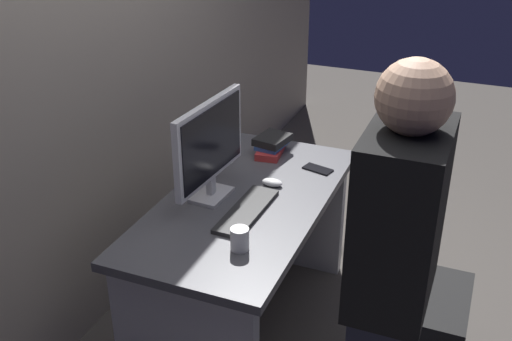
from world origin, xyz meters
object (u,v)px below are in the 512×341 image
object	(u,v)px
desk	(246,242)
keyboard	(247,211)
cell_phone	(318,169)
book_stack	(272,145)
mouse	(272,182)
office_chair	(401,301)
person_at_desk	(390,298)
cup_near_keyboard	(240,239)
handbag	(381,238)
monitor	(210,145)

from	to	relation	value
desk	keyboard	bearing A→B (deg)	-155.30
desk	cell_phone	xyz separation A→B (m)	(0.40, -0.22, 0.24)
book_stack	desk	bearing A→B (deg)	-172.59
keyboard	mouse	world-z (taller)	mouse
office_chair	mouse	bearing A→B (deg)	72.12
person_at_desk	cup_near_keyboard	xyz separation A→B (m)	(0.20, 0.62, -0.05)
desk	book_stack	xyz separation A→B (m)	(0.50, 0.06, 0.28)
handbag	book_stack	bearing A→B (deg)	123.25
office_chair	person_at_desk	distance (m)	0.67
keyboard	handbag	size ratio (longest dim) A/B	1.14
mouse	cup_near_keyboard	xyz separation A→B (m)	(-0.55, -0.07, 0.03)
keyboard	book_stack	xyz separation A→B (m)	(0.62, 0.12, 0.04)
desk	person_at_desk	xyz separation A→B (m)	(-0.59, -0.76, 0.33)
office_chair	keyboard	distance (m)	0.77
desk	handbag	distance (m)	1.06
monitor	mouse	xyz separation A→B (m)	(0.20, -0.22, -0.24)
mouse	cell_phone	distance (m)	0.29
keyboard	mouse	xyz separation A→B (m)	(0.28, -0.01, 0.01)
office_chair	person_at_desk	size ratio (longest dim) A/B	0.57
office_chair	cell_phone	bearing A→B (deg)	48.86
person_at_desk	cell_phone	size ratio (longest dim) A/B	11.38
office_chair	cup_near_keyboard	xyz separation A→B (m)	(-0.33, 0.61, 0.36)
person_at_desk	keyboard	world-z (taller)	person_at_desk
office_chair	person_at_desk	world-z (taller)	person_at_desk
office_chair	keyboard	bearing A→B (deg)	95.01
keyboard	person_at_desk	bearing A→B (deg)	-122.33
mouse	book_stack	size ratio (longest dim) A/B	0.43
mouse	handbag	size ratio (longest dim) A/B	0.26
person_at_desk	mouse	xyz separation A→B (m)	(0.75, 0.70, -0.08)
keyboard	handbag	bearing A→B (deg)	-22.62
desk	mouse	xyz separation A→B (m)	(0.16, -0.07, 0.25)
mouse	monitor	bearing A→B (deg)	132.83
person_at_desk	keyboard	distance (m)	0.86
cell_phone	handbag	distance (m)	0.81
cup_near_keyboard	book_stack	bearing A→B (deg)	13.00
desk	monitor	size ratio (longest dim) A/B	2.55
office_chair	cell_phone	distance (m)	0.77
keyboard	book_stack	size ratio (longest dim) A/B	1.87
monitor	cell_phone	xyz separation A→B (m)	(0.44, -0.37, -0.25)
handbag	monitor	bearing A→B (deg)	144.58
monitor	cell_phone	size ratio (longest dim) A/B	3.76
keyboard	cell_phone	xyz separation A→B (m)	(0.52, -0.16, -0.01)
handbag	office_chair	bearing A→B (deg)	-164.56
person_at_desk	handbag	bearing A→B (deg)	10.58
cup_near_keyboard	handbag	world-z (taller)	cup_near_keyboard
person_at_desk	keyboard	xyz separation A→B (m)	(0.47, 0.71, -0.09)
person_at_desk	cell_phone	xyz separation A→B (m)	(0.99, 0.55, -0.09)
office_chair	monitor	bearing A→B (deg)	88.95
book_stack	cell_phone	world-z (taller)	book_stack
office_chair	cell_phone	xyz separation A→B (m)	(0.46, 0.53, 0.32)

